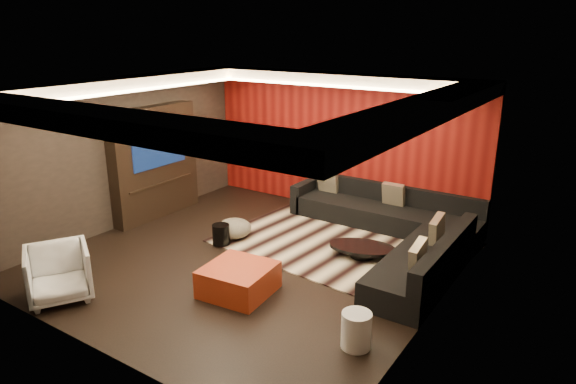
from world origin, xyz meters
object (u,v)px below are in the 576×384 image
Objects in this scene: coffee_table at (362,251)px; white_side_table at (356,330)px; armchair at (59,273)px; orange_ottoman at (239,280)px; sectional_sofa at (397,230)px; drum_stool at (221,234)px.

white_side_table is (1.03, -2.31, 0.11)m from coffee_table.
armchair is at bearing -129.56° from coffee_table.
sectional_sofa is (1.22, 2.86, 0.06)m from orange_ottoman.
orange_ottoman is at bearing -115.08° from coffee_table.
white_side_table is 4.16m from armchair.
sectional_sofa reaches higher than orange_ottoman.
orange_ottoman is 0.25× the size of sectional_sofa.
white_side_table reaches higher than orange_ottoman.
drum_stool is at bearing -146.01° from sectional_sofa.
white_side_table is 3.21m from sectional_sofa.
drum_stool is at bearing -158.42° from coffee_table.
orange_ottoman is 2.49m from armchair.
coffee_table is 2.45m from drum_stool.
orange_ottoman is at bearing -22.13° from armchair.
white_side_table is at bearing -23.09° from drum_stool.
armchair is at bearing -142.73° from orange_ottoman.
orange_ottoman is (1.32, -1.15, 0.00)m from drum_stool.
sectional_sofa reaches higher than drum_stool.
sectional_sofa is at bearing 103.79° from white_side_table.
sectional_sofa is (3.20, 4.36, -0.12)m from armchair.
white_side_table reaches higher than drum_stool.
coffee_table is at bearing -8.96° from armchair.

